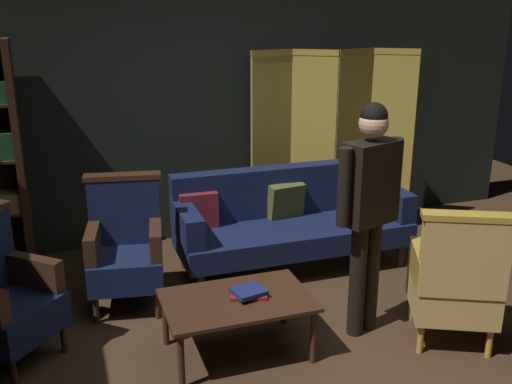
{
  "coord_description": "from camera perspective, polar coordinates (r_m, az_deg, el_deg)",
  "views": [
    {
      "loc": [
        -1.38,
        -3.24,
        2.32
      ],
      "look_at": [
        0.0,
        0.8,
        0.95
      ],
      "focal_mm": 41.25,
      "sensor_mm": 36.0,
      "label": 1
    }
  ],
  "objects": [
    {
      "name": "ground_plane",
      "position": [
        4.22,
        3.65,
        -15.63
      ],
      "size": [
        10.0,
        10.0,
        0.0
      ],
      "primitive_type": "plane",
      "color": "#3D2819"
    },
    {
      "name": "back_wall",
      "position": [
        5.93,
        -5.22,
        8.79
      ],
      "size": [
        7.2,
        0.1,
        2.8
      ],
      "primitive_type": "cube",
      "color": "black",
      "rests_on": "ground_plane"
    },
    {
      "name": "folding_screen",
      "position": [
        6.09,
        7.41,
        4.98
      ],
      "size": [
        1.68,
        0.42,
        1.9
      ],
      "color": "#B29338",
      "rests_on": "ground_plane"
    },
    {
      "name": "velvet_couch",
      "position": [
        5.41,
        3.28,
        -2.43
      ],
      "size": [
        2.12,
        0.78,
        0.88
      ],
      "color": "#382114",
      "rests_on": "ground_plane"
    },
    {
      "name": "coffee_table",
      "position": [
        4.06,
        -1.83,
        -10.87
      ],
      "size": [
        1.0,
        0.64,
        0.42
      ],
      "color": "#382114",
      "rests_on": "ground_plane"
    },
    {
      "name": "armchair_gilt_accent",
      "position": [
        4.35,
        18.79,
        -8.09
      ],
      "size": [
        0.77,
        0.77,
        1.04
      ],
      "color": "#B78E33",
      "rests_on": "ground_plane"
    },
    {
      "name": "armchair_wing_right",
      "position": [
        4.78,
        -12.51,
        -5.17
      ],
      "size": [
        0.67,
        0.66,
        1.04
      ],
      "color": "#382114",
      "rests_on": "ground_plane"
    },
    {
      "name": "standing_figure",
      "position": [
        4.15,
        10.89,
        -0.73
      ],
      "size": [
        0.57,
        0.32,
        1.7
      ],
      "color": "black",
      "rests_on": "ground_plane"
    },
    {
      "name": "book_red_leather",
      "position": [
        4.06,
        -0.72,
        -9.95
      ],
      "size": [
        0.28,
        0.21,
        0.02
      ],
      "primitive_type": "cube",
      "rotation": [
        0.0,
        0.0,
        -0.29
      ],
      "color": "maroon",
      "rests_on": "coffee_table"
    },
    {
      "name": "book_navy_cloth",
      "position": [
        4.04,
        -0.72,
        -9.6
      ],
      "size": [
        0.24,
        0.23,
        0.03
      ],
      "primitive_type": "cube",
      "rotation": [
        0.0,
        0.0,
        0.21
      ],
      "color": "navy",
      "rests_on": "book_red_leather"
    }
  ]
}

